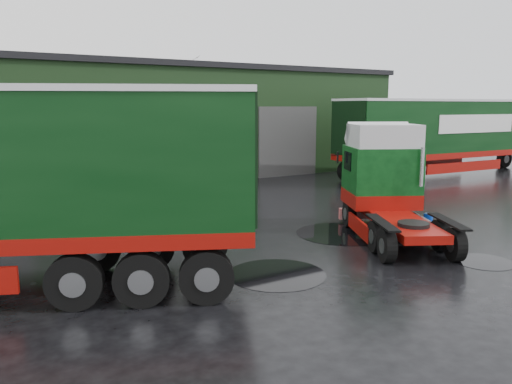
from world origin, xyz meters
TOP-DOWN VIEW (x-y plane):
  - ground at (0.00, 0.00)m, footprint 100.00×100.00m
  - warehouse at (2.00, 20.00)m, footprint 32.40×12.40m
  - hero_tractor at (4.50, 0.45)m, footprint 4.74×6.11m
  - lorry_right at (17.00, 9.00)m, footprint 17.08×3.97m
  - wash_bucket at (7.47, 1.69)m, footprint 0.37×0.37m
  - tree_back_b at (10.00, 30.00)m, footprint 4.40×4.40m
  - puddle_0 at (-0.20, -0.16)m, footprint 2.42×2.42m
  - puddle_1 at (3.78, 2.01)m, footprint 2.95×2.95m
  - puddle_3 at (4.99, -2.17)m, footprint 1.52×1.52m

SIDE VIEW (x-z plane):
  - ground at x=0.00m, z-range 0.00..0.00m
  - puddle_0 at x=-0.20m, z-range 0.00..0.01m
  - puddle_1 at x=3.78m, z-range 0.00..0.01m
  - puddle_3 at x=4.99m, z-range 0.00..0.01m
  - wash_bucket at x=7.47m, z-range 0.00..0.29m
  - hero_tractor at x=4.50m, z-range 0.00..3.51m
  - lorry_right at x=17.00m, z-range 0.00..4.45m
  - warehouse at x=2.00m, z-range 0.01..6.31m
  - tree_back_b at x=10.00m, z-range 0.00..7.50m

